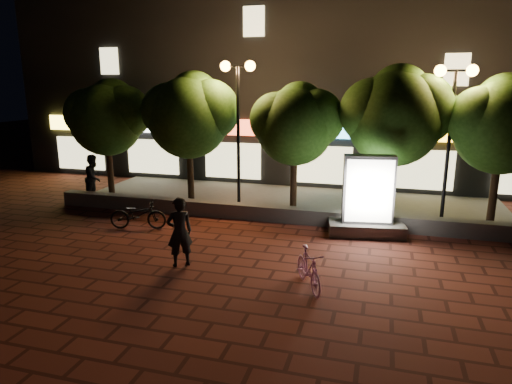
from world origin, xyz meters
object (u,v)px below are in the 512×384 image
(tree_far_right, at_px, (504,121))
(scooter_pink, at_px, (309,269))
(street_lamp_right, at_px, (453,104))
(tree_mid, at_px, (297,121))
(rider, at_px, (180,232))
(pedestrian, at_px, (94,177))
(street_lamp_left, at_px, (238,97))
(tree_left, at_px, (190,113))
(ad_kiosk, at_px, (367,203))
(tree_far_left, at_px, (108,115))
(tree_right, at_px, (397,113))
(scooter_parked, at_px, (138,214))

(tree_far_right, relative_size, scooter_pink, 3.07)
(street_lamp_right, distance_m, scooter_pink, 7.68)
(street_lamp_right, bearing_deg, tree_far_right, 9.61)
(tree_mid, bearing_deg, tree_far_right, 0.00)
(rider, bearing_deg, tree_far_right, 176.42)
(street_lamp_right, distance_m, pedestrian, 12.98)
(street_lamp_left, height_order, pedestrian, street_lamp_left)
(tree_left, distance_m, tree_mid, 4.00)
(ad_kiosk, bearing_deg, pedestrian, 174.26)
(street_lamp_right, bearing_deg, tree_far_left, 178.79)
(tree_left, distance_m, tree_far_right, 10.50)
(rider, bearing_deg, tree_far_left, -84.09)
(tree_far_right, bearing_deg, rider, -145.05)
(tree_mid, bearing_deg, street_lamp_right, -3.04)
(tree_far_left, bearing_deg, tree_left, 0.00)
(scooter_pink, xyz_separation_m, pedestrian, (-9.21, 5.26, 0.51))
(tree_mid, distance_m, scooter_pink, 6.97)
(pedestrian, bearing_deg, tree_right, -85.76)
(ad_kiosk, bearing_deg, tree_right, 70.84)
(scooter_pink, height_order, scooter_parked, scooter_parked)
(tree_right, relative_size, scooter_pink, 3.27)
(ad_kiosk, bearing_deg, scooter_parked, -168.18)
(tree_left, height_order, street_lamp_right, street_lamp_right)
(tree_far_right, relative_size, street_lamp_right, 0.96)
(tree_left, xyz_separation_m, street_lamp_left, (1.95, -0.26, 0.58))
(street_lamp_right, height_order, scooter_parked, street_lamp_right)
(scooter_parked, xyz_separation_m, pedestrian, (-3.31, 2.49, 0.51))
(tree_far_left, bearing_deg, scooter_parked, -47.82)
(tree_right, bearing_deg, tree_far_right, -0.00)
(tree_far_left, relative_size, tree_left, 0.95)
(tree_mid, bearing_deg, ad_kiosk, -37.41)
(tree_far_right, bearing_deg, scooter_pink, -128.64)
(tree_far_left, xyz_separation_m, ad_kiosk, (10.11, -2.00, -2.31))
(tree_mid, height_order, street_lamp_right, street_lamp_right)
(scooter_parked, bearing_deg, tree_far_left, 27.56)
(tree_far_left, relative_size, rider, 2.59)
(scooter_pink, height_order, pedestrian, pedestrian)
(tree_left, relative_size, tree_far_right, 1.03)
(tree_right, bearing_deg, street_lamp_left, -177.19)
(ad_kiosk, xyz_separation_m, scooter_parked, (-6.98, -1.46, -0.52))
(tree_mid, distance_m, rider, 6.51)
(street_lamp_left, height_order, rider, street_lamp_left)
(tree_far_left, bearing_deg, street_lamp_left, -2.76)
(tree_far_right, height_order, pedestrian, tree_far_right)
(tree_far_left, distance_m, tree_right, 10.81)
(tree_mid, height_order, pedestrian, tree_mid)
(tree_right, xyz_separation_m, street_lamp_left, (-5.36, -0.26, 0.46))
(tree_left, distance_m, scooter_parked, 4.58)
(pedestrian, bearing_deg, tree_mid, -83.62)
(tree_far_left, height_order, tree_mid, tree_far_left)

